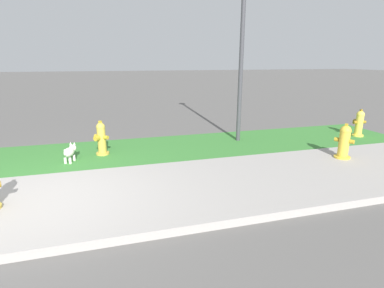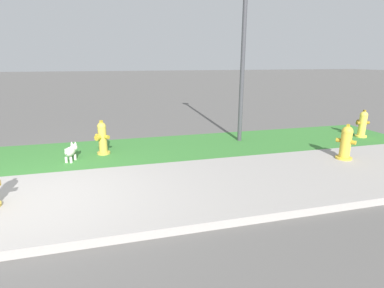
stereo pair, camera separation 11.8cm
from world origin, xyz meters
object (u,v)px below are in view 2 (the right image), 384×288
at_px(fire_hydrant_far_end, 362,124).
at_px(fire_hydrant_near_corner, 346,143).
at_px(street_lamp, 245,18).
at_px(small_white_dog, 71,151).
at_px(fire_hydrant_across_street, 102,138).

height_order(fire_hydrant_far_end, fire_hydrant_near_corner, fire_hydrant_near_corner).
bearing_deg(street_lamp, fire_hydrant_far_end, -8.25).
xyz_separation_m(fire_hydrant_far_end, fire_hydrant_near_corner, (-1.91, -1.55, 0.00)).
relative_size(fire_hydrant_near_corner, small_white_dog, 1.70).
relative_size(fire_hydrant_far_end, fire_hydrant_near_corner, 0.99).
bearing_deg(fire_hydrant_near_corner, fire_hydrant_far_end, 96.03).
bearing_deg(fire_hydrant_far_end, fire_hydrant_near_corner, -135.58).
bearing_deg(street_lamp, fire_hydrant_across_street, -174.97).
relative_size(small_white_dog, street_lamp, 0.10).
distance_m(fire_hydrant_far_end, fire_hydrant_near_corner, 2.46).
bearing_deg(fire_hydrant_far_end, fire_hydrant_across_street, -176.17).
bearing_deg(small_white_dog, fire_hydrant_near_corner, -86.05).
relative_size(fire_hydrant_across_street, fire_hydrant_near_corner, 1.01).
xyz_separation_m(fire_hydrant_far_end, street_lamp, (-3.50, 0.51, 2.72)).
height_order(fire_hydrant_across_street, small_white_dog, fire_hydrant_across_street).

